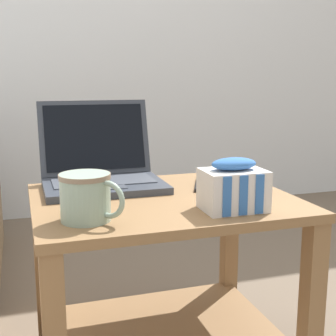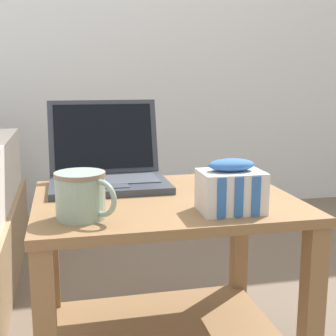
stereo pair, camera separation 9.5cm
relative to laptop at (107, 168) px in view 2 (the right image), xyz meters
name	(u,v)px [view 2 (the right image)]	position (x,y,z in m)	size (l,w,h in m)	color
bedside_table	(165,265)	(0.12, -0.17, -0.22)	(0.63, 0.50, 0.50)	olive
laptop	(107,168)	(0.00, 0.00, 0.00)	(0.31, 0.28, 0.22)	#333842
mug_front_left	(81,193)	(-0.08, -0.30, 0.01)	(0.12, 0.12, 0.10)	#8CA593
snack_bag	(231,188)	(0.24, -0.32, 0.01)	(0.14, 0.10, 0.12)	silver
cell_phone	(215,185)	(0.28, -0.09, -0.04)	(0.13, 0.17, 0.01)	black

